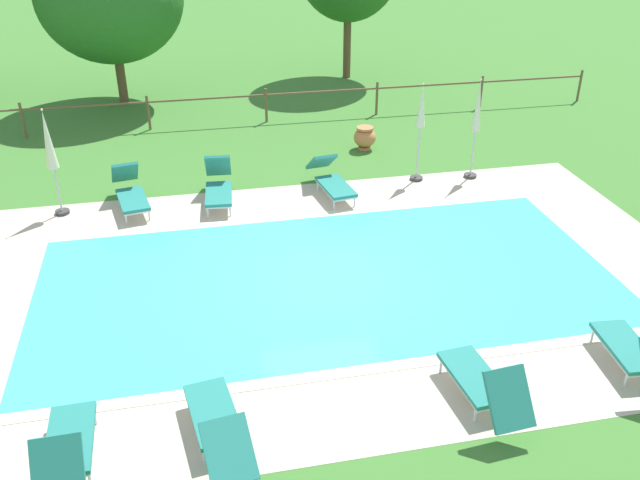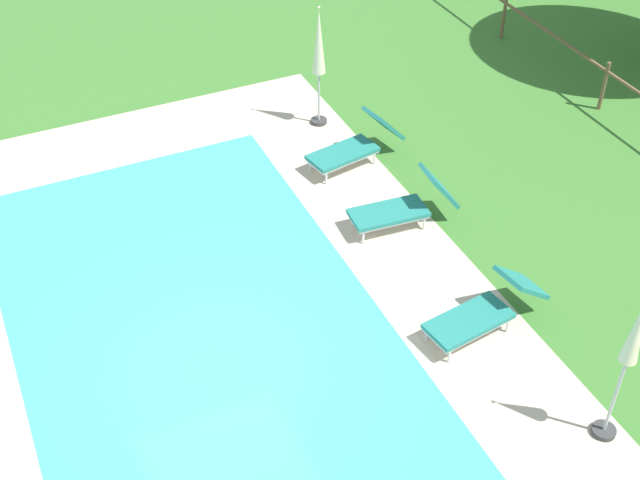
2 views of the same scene
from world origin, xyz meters
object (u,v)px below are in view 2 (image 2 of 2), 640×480
at_px(sun_lounger_north_near_steps, 403,206).
at_px(sun_lounger_south_near_corner, 355,145).
at_px(patio_umbrella_closed_row_centre, 319,49).
at_px(sun_lounger_north_far, 484,310).
at_px(patio_umbrella_closed_row_west, 632,347).

height_order(sun_lounger_north_near_steps, sun_lounger_south_near_corner, sun_lounger_north_near_steps).
xyz_separation_m(sun_lounger_south_near_corner, patio_umbrella_closed_row_centre, (-1.55, -0.02, 1.22)).
bearing_deg(patio_umbrella_closed_row_centre, sun_lounger_north_far, -1.95).
bearing_deg(patio_umbrella_closed_row_centre, patio_umbrella_closed_row_west, 1.24).
bearing_deg(patio_umbrella_closed_row_west, sun_lounger_north_far, -170.19).
xyz_separation_m(sun_lounger_north_far, patio_umbrella_closed_row_west, (2.29, 0.40, 1.25)).
bearing_deg(sun_lounger_north_far, sun_lounger_south_near_corner, 177.22).
distance_m(sun_lounger_north_near_steps, patio_umbrella_closed_row_west, 5.13).
bearing_deg(sun_lounger_south_near_corner, patio_umbrella_closed_row_centre, -179.42).
distance_m(sun_lounger_north_far, patio_umbrella_closed_row_west, 2.64).
relative_size(patio_umbrella_closed_row_west, patio_umbrella_closed_row_centre, 1.00).
relative_size(sun_lounger_south_near_corner, patio_umbrella_closed_row_centre, 0.80).
bearing_deg(sun_lounger_north_far, patio_umbrella_closed_row_west, 9.81).
xyz_separation_m(sun_lounger_north_near_steps, patio_umbrella_closed_row_west, (4.97, 0.26, 1.23)).
distance_m(sun_lounger_north_near_steps, sun_lounger_north_far, 2.68).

